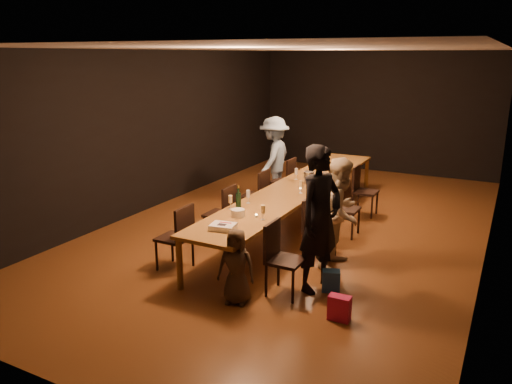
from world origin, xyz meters
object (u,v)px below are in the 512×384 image
at_px(chair_right_1, 320,230).
at_px(champagne_bottle, 238,196).
at_px(chair_left_1, 219,213).
at_px(chair_left_2, 254,195).
at_px(chair_right_3, 366,191).
at_px(birthday_cake, 223,227).
at_px(table, 298,188).
at_px(woman_tan, 341,213).
at_px(chair_right_0, 286,260).
at_px(chair_left_3, 282,181).
at_px(woman_birthday, 320,219).
at_px(man_blue, 274,158).
at_px(ice_bucket, 309,177).
at_px(chair_right_2, 346,208).
at_px(child, 236,266).
at_px(plate_stack, 238,213).
at_px(chair_left_0, 174,237).

relative_size(chair_right_1, champagne_bottle, 2.80).
xyz_separation_m(chair_left_1, chair_left_2, (0.00, 1.20, 0.00)).
bearing_deg(chair_right_3, chair_left_1, -35.31).
bearing_deg(champagne_bottle, birthday_cake, -72.22).
relative_size(table, woman_tan, 3.84).
height_order(chair_right_0, chair_left_3, same).
distance_m(chair_left_1, champagne_bottle, 0.81).
bearing_deg(woman_birthday, chair_right_1, 39.00).
relative_size(chair_left_3, man_blue, 0.55).
bearing_deg(chair_left_3, chair_right_1, -144.69).
bearing_deg(woman_tan, table, 49.52).
height_order(champagne_bottle, ice_bucket, champagne_bottle).
bearing_deg(chair_left_1, table, -35.31).
height_order(table, chair_right_0, chair_right_0).
height_order(chair_left_2, ice_bucket, ice_bucket).
bearing_deg(man_blue, chair_right_2, 50.11).
relative_size(chair_right_0, champagne_bottle, 2.80).
bearing_deg(table, woman_birthday, -60.72).
bearing_deg(chair_right_2, chair_right_1, -0.00).
xyz_separation_m(chair_right_1, champagne_bottle, (-1.14, -0.37, 0.45)).
height_order(woman_tan, child, woman_tan).
relative_size(woman_tan, child, 1.67).
relative_size(chair_right_0, ice_bucket, 4.71).
height_order(chair_right_3, plate_stack, chair_right_3).
relative_size(birthday_cake, plate_stack, 1.84).
xyz_separation_m(chair_left_3, ice_bucket, (0.93, -0.93, 0.38)).
height_order(man_blue, plate_stack, man_blue).
xyz_separation_m(chair_left_0, woman_tan, (2.00, 1.19, 0.32)).
xyz_separation_m(chair_left_2, child, (1.26, -2.87, 0.00)).
distance_m(chair_left_0, birthday_cake, 0.92).
bearing_deg(man_blue, woman_birthday, 29.16).
distance_m(chair_right_2, chair_left_0, 2.94).
bearing_deg(chair_right_0, chair_right_2, 180.00).
xyz_separation_m(chair_right_1, woman_birthday, (0.30, -0.85, 0.47)).
relative_size(chair_left_0, champagne_bottle, 2.80).
bearing_deg(chair_right_1, man_blue, -142.77).
bearing_deg(chair_left_1, plate_stack, -134.50).
distance_m(chair_left_1, plate_stack, 1.13).
height_order(chair_right_0, child, child).
bearing_deg(woman_tan, chair_left_1, 95.68).
relative_size(table, chair_left_0, 6.45).
relative_size(woman_tan, birthday_cake, 4.45).
distance_m(table, plate_stack, 1.96).
bearing_deg(plate_stack, birthday_cake, -80.82).
bearing_deg(chair_left_1, birthday_cake, -146.45).
distance_m(chair_left_3, plate_stack, 3.27).
bearing_deg(woman_birthday, woman_tan, 19.57).
distance_m(woman_birthday, ice_bucket, 2.56).
height_order(man_blue, child, man_blue).
height_order(chair_left_0, man_blue, man_blue).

